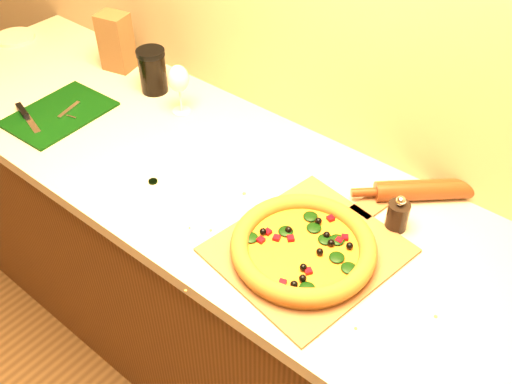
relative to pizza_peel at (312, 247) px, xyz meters
The scene contains 12 objects.
cabinet 0.49m from the pizza_peel, 150.30° to the left, with size 2.80×0.65×0.86m, color #47280F.
countertop 0.14m from the pizza_peel, 150.30° to the left, with size 2.84×0.68×0.04m, color #C2B597.
pizza_peel is the anchor object (origin of this frame).
pizza 0.04m from the pizza_peel, 94.07° to the right, with size 0.34×0.34×0.05m.
cutting_board 0.94m from the pizza_peel, behind, with size 0.25×0.32×0.02m.
bottle_cap 0.48m from the pizza_peel, behind, with size 0.03×0.03×0.01m, color black.
pepper_grinder 0.23m from the pizza_peel, 57.49° to the left, with size 0.05×0.05×0.10m.
rolling_pin 0.36m from the pizza_peel, 69.12° to the left, with size 0.31×0.29×0.05m.
wine_glass 0.70m from the pizza_peel, 161.73° to the left, with size 0.07×0.07×0.16m.
paper_bag 1.05m from the pizza_peel, 164.83° to the left, with size 0.10×0.08×0.20m, color brown.
dark_jar 0.85m from the pizza_peel, 162.91° to the left, with size 0.09×0.09×0.15m.
side_plate 1.50m from the pizza_peel, behind, with size 0.15×0.15×0.01m, color beige.
Camera 1 is at (0.60, 0.55, 1.92)m, focal length 40.00 mm.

